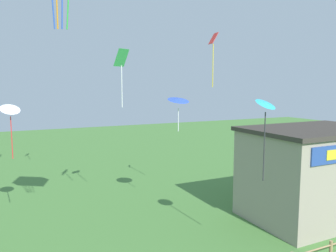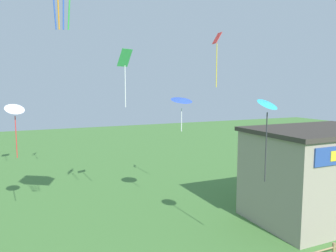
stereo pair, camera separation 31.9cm
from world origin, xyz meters
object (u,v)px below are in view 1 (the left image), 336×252
at_px(kite_green_diamond, 122,65).
at_px(kite_white_delta, 10,111).
at_px(seaside_building, 314,172).
at_px(kite_blue_delta, 178,100).
at_px(kite_red_diamond, 213,50).
at_px(kite_cyan_delta, 266,109).

height_order(kite_green_diamond, kite_white_delta, kite_green_diamond).
relative_size(seaside_building, kite_blue_delta, 3.95).
xyz_separation_m(kite_white_delta, kite_blue_delta, (8.81, -1.98, 0.48)).
distance_m(kite_green_diamond, kite_white_delta, 6.40).
height_order(kite_white_delta, kite_red_diamond, kite_red_diamond).
distance_m(seaside_building, kite_blue_delta, 9.07).
distance_m(kite_cyan_delta, kite_red_diamond, 7.06).
bearing_deg(kite_green_diamond, kite_cyan_delta, -64.05).
relative_size(kite_cyan_delta, kite_white_delta, 1.21).
bearing_deg(kite_green_diamond, kite_white_delta, 174.67).
bearing_deg(kite_white_delta, kite_cyan_delta, -40.66).
height_order(seaside_building, kite_white_delta, kite_white_delta).
bearing_deg(kite_cyan_delta, kite_white_delta, 139.34).
bearing_deg(kite_red_diamond, kite_green_diamond, 163.36).
distance_m(kite_cyan_delta, kite_green_diamond, 8.87).
relative_size(kite_green_diamond, kite_blue_delta, 1.61).
relative_size(kite_green_diamond, kite_white_delta, 1.14).
bearing_deg(kite_blue_delta, kite_red_diamond, -3.12).
bearing_deg(kite_blue_delta, seaside_building, -26.89).
xyz_separation_m(kite_green_diamond, kite_red_diamond, (5.19, -1.55, 0.95)).
xyz_separation_m(kite_cyan_delta, kite_green_diamond, (-3.76, 7.73, 2.15)).
relative_size(seaside_building, kite_white_delta, 2.79).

